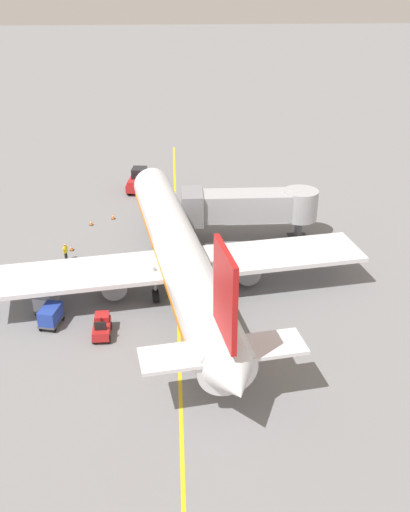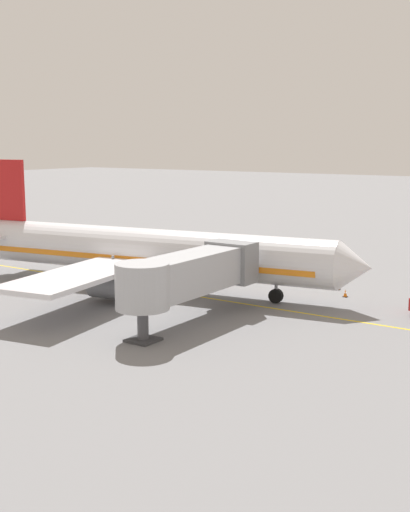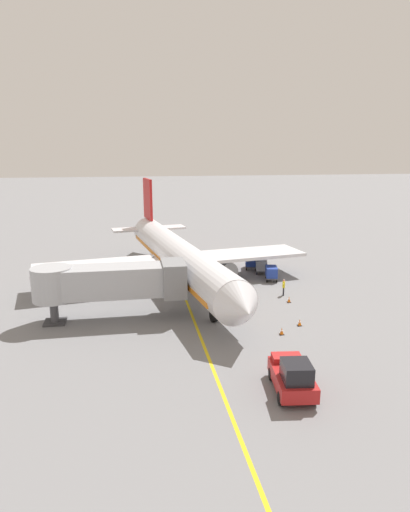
% 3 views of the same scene
% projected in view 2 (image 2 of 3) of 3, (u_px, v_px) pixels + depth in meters
% --- Properties ---
extents(ground_plane, '(400.00, 400.00, 0.00)m').
position_uv_depth(ground_plane, '(152.00, 289.00, 55.76)').
color(ground_plane, slate).
extents(gate_lead_in_line, '(0.24, 80.00, 0.01)m').
position_uv_depth(gate_lead_in_line, '(152.00, 289.00, 55.76)').
color(gate_lead_in_line, gold).
rests_on(gate_lead_in_line, ground).
extents(parked_airliner, '(30.45, 37.26, 10.63)m').
position_uv_depth(parked_airliner, '(145.00, 252.00, 55.30)').
color(parked_airliner, silver).
rests_on(parked_airliner, ground).
extents(jet_bridge, '(12.95, 3.50, 4.98)m').
position_uv_depth(jet_bridge, '(189.00, 274.00, 44.62)').
color(jet_bridge, '#A8AAAF').
rests_on(jet_bridge, ground).
extents(baggage_tug_lead, '(1.34, 2.53, 1.62)m').
position_uv_depth(baggage_tug_lead, '(131.00, 263.00, 64.10)').
color(baggage_tug_lead, '#B21E1E').
rests_on(baggage_tug_lead, ground).
extents(baggage_cart_front, '(1.75, 2.98, 1.58)m').
position_uv_depth(baggage_cart_front, '(218.00, 260.00, 64.22)').
color(baggage_cart_front, '#4C4C51').
rests_on(baggage_cart_front, ground).
extents(baggage_cart_second_in_train, '(1.75, 2.98, 1.58)m').
position_uv_depth(baggage_cart_second_in_train, '(190.00, 257.00, 65.80)').
color(baggage_cart_second_in_train, '#4C4C51').
rests_on(baggage_cart_second_in_train, ground).
extents(baggage_cart_third_in_train, '(1.75, 2.98, 1.58)m').
position_uv_depth(baggage_cart_third_in_train, '(168.00, 256.00, 66.40)').
color(baggage_cart_third_in_train, '#4C4C51').
rests_on(baggage_cart_third_in_train, ground).
extents(ground_crew_wing_walker, '(0.37, 0.70, 1.69)m').
position_uv_depth(ground_crew_wing_walker, '(264.00, 266.00, 60.91)').
color(ground_crew_wing_walker, '#232328').
rests_on(ground_crew_wing_walker, ground).
extents(safety_cone_nose_left, '(0.36, 0.36, 0.59)m').
position_uv_depth(safety_cone_nose_left, '(338.00, 286.00, 55.55)').
color(safety_cone_nose_left, black).
rests_on(safety_cone_nose_left, ground).
extents(safety_cone_nose_right, '(0.36, 0.36, 0.59)m').
position_uv_depth(safety_cone_nose_right, '(345.00, 293.00, 52.99)').
color(safety_cone_nose_right, black).
rests_on(safety_cone_nose_right, ground).
extents(safety_cone_wing_tip, '(0.36, 0.36, 0.59)m').
position_uv_depth(safety_cone_wing_tip, '(283.00, 276.00, 59.70)').
color(safety_cone_wing_tip, black).
rests_on(safety_cone_wing_tip, ground).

